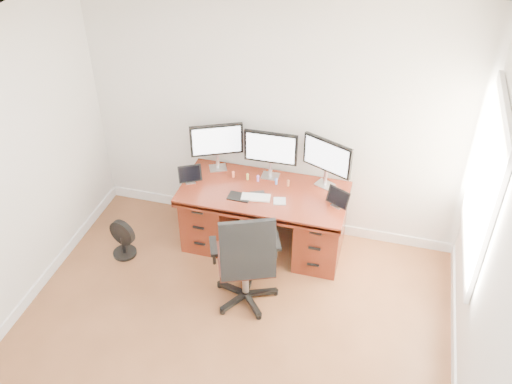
% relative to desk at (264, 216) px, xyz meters
% --- Properties ---
extents(ground, '(4.50, 4.50, 0.00)m').
position_rel_desk_xyz_m(ground, '(0.00, -1.83, -0.40)').
color(ground, brown).
rests_on(ground, ground).
extents(back_wall, '(4.00, 0.10, 2.70)m').
position_rel_desk_xyz_m(back_wall, '(0.00, 0.42, 0.95)').
color(back_wall, white).
rests_on(back_wall, ground).
extents(right_wall, '(0.10, 4.50, 2.70)m').
position_rel_desk_xyz_m(right_wall, '(2.00, -1.72, 0.95)').
color(right_wall, white).
rests_on(right_wall, ground).
extents(desk, '(1.70, 0.80, 0.75)m').
position_rel_desk_xyz_m(desk, '(0.00, 0.00, 0.00)').
color(desk, '#5E2012').
rests_on(desk, ground).
extents(office_chair, '(0.78, 0.78, 1.13)m').
position_rel_desk_xyz_m(office_chair, '(0.05, -0.85, -0.03)').
color(office_chair, black).
rests_on(office_chair, ground).
extents(floor_fan, '(0.30, 0.25, 0.43)m').
position_rel_desk_xyz_m(floor_fan, '(-1.40, -0.54, -0.19)').
color(floor_fan, black).
rests_on(floor_fan, ground).
extents(monitor_left, '(0.51, 0.27, 0.53)m').
position_rel_desk_xyz_m(monitor_left, '(-0.58, 0.24, 0.68)').
color(monitor_left, silver).
rests_on(monitor_left, desk).
extents(monitor_center, '(0.55, 0.14, 0.53)m').
position_rel_desk_xyz_m(monitor_center, '(0.00, 0.24, 0.68)').
color(monitor_center, silver).
rests_on(monitor_center, desk).
extents(monitor_right, '(0.52, 0.26, 0.53)m').
position_rel_desk_xyz_m(monitor_right, '(0.58, 0.24, 0.68)').
color(monitor_right, silver).
rests_on(monitor_right, desk).
extents(tablet_left, '(0.24, 0.18, 0.19)m').
position_rel_desk_xyz_m(tablet_left, '(-0.78, -0.08, 0.43)').
color(tablet_left, silver).
rests_on(tablet_left, desk).
extents(tablet_right, '(0.24, 0.17, 0.19)m').
position_rel_desk_xyz_m(tablet_right, '(0.76, -0.08, 0.43)').
color(tablet_right, silver).
rests_on(tablet_right, desk).
extents(keyboard, '(0.30, 0.16, 0.01)m').
position_rel_desk_xyz_m(keyboard, '(-0.05, -0.17, 0.36)').
color(keyboard, silver).
rests_on(keyboard, desk).
extents(trackpad, '(0.14, 0.14, 0.01)m').
position_rel_desk_xyz_m(trackpad, '(0.20, -0.16, 0.35)').
color(trackpad, silver).
rests_on(trackpad, desk).
extents(drawing_tablet, '(0.23, 0.15, 0.01)m').
position_rel_desk_xyz_m(drawing_tablet, '(-0.21, -0.20, 0.35)').
color(drawing_tablet, black).
rests_on(drawing_tablet, desk).
extents(phone, '(0.16, 0.12, 0.01)m').
position_rel_desk_xyz_m(phone, '(-0.05, -0.09, 0.35)').
color(phone, black).
rests_on(phone, desk).
extents(figurine_orange, '(0.03, 0.03, 0.08)m').
position_rel_desk_xyz_m(figurine_orange, '(-0.37, 0.12, 0.39)').
color(figurine_orange, '#E46D4A').
rests_on(figurine_orange, desk).
extents(figurine_yellow, '(0.03, 0.03, 0.08)m').
position_rel_desk_xyz_m(figurine_yellow, '(-0.21, 0.12, 0.39)').
color(figurine_yellow, '#CDC852').
rests_on(figurine_yellow, desk).
extents(figurine_purple, '(0.03, 0.03, 0.08)m').
position_rel_desk_xyz_m(figurine_purple, '(-0.10, 0.12, 0.39)').
color(figurine_purple, '#AE6FD9').
rests_on(figurine_purple, desk).
extents(figurine_blue, '(0.03, 0.03, 0.08)m').
position_rel_desk_xyz_m(figurine_blue, '(0.09, 0.12, 0.39)').
color(figurine_blue, '#6B95F2').
rests_on(figurine_blue, desk).
extents(figurine_brown, '(0.03, 0.03, 0.08)m').
position_rel_desk_xyz_m(figurine_brown, '(0.22, 0.12, 0.39)').
color(figurine_brown, brown).
rests_on(figurine_brown, desk).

